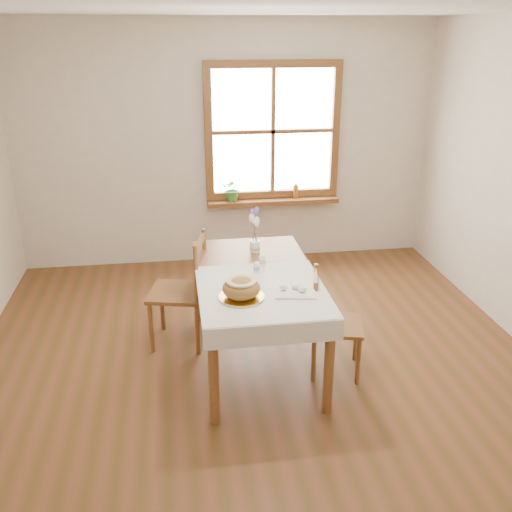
{
  "coord_description": "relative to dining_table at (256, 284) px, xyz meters",
  "views": [
    {
      "loc": [
        -0.58,
        -3.62,
        2.5
      ],
      "look_at": [
        0.0,
        0.3,
        0.9
      ],
      "focal_mm": 40.0,
      "sensor_mm": 36.0,
      "label": 1
    }
  ],
  "objects": [
    {
      "name": "lavender_bouquet",
      "position": [
        0.06,
        0.45,
        0.32
      ],
      "size": [
        0.15,
        0.15,
        0.28
      ],
      "primitive_type": null,
      "color": "#6A579B",
      "rests_on": "flower_vase"
    },
    {
      "name": "room_walls",
      "position": [
        0.0,
        -0.3,
        1.04
      ],
      "size": [
        4.6,
        5.1,
        2.65
      ],
      "color": "beige",
      "rests_on": "ground"
    },
    {
      "name": "pepper_shaker",
      "position": [
        0.07,
        0.13,
        0.14
      ],
      "size": [
        0.06,
        0.06,
        0.1
      ],
      "primitive_type": "cylinder",
      "rotation": [
        0.0,
        0.0,
        -0.25
      ],
      "color": "white",
      "rests_on": "table_linen"
    },
    {
      "name": "dining_table",
      "position": [
        0.0,
        0.0,
        0.0
      ],
      "size": [
        0.9,
        1.6,
        0.75
      ],
      "color": "brown",
      "rests_on": "ground"
    },
    {
      "name": "bread_loaf",
      "position": [
        -0.16,
        -0.41,
        0.18
      ],
      "size": [
        0.26,
        0.26,
        0.14
      ],
      "primitive_type": "ellipsoid",
      "color": "olive",
      "rests_on": "bread_plate"
    },
    {
      "name": "egg_napkin",
      "position": [
        0.22,
        -0.37,
        0.1
      ],
      "size": [
        0.32,
        0.28,
        0.01
      ],
      "primitive_type": "cube",
      "rotation": [
        0.0,
        0.0,
        -0.15
      ],
      "color": "white",
      "rests_on": "table_linen"
    },
    {
      "name": "salt_shaker",
      "position": [
        0.0,
        0.01,
        0.14
      ],
      "size": [
        0.05,
        0.05,
        0.09
      ],
      "primitive_type": "cylinder",
      "rotation": [
        0.0,
        0.0,
        0.04
      ],
      "color": "white",
      "rests_on": "table_linen"
    },
    {
      "name": "table_linen",
      "position": [
        0.0,
        -0.3,
        0.09
      ],
      "size": [
        0.91,
        0.99,
        0.01
      ],
      "primitive_type": "cube",
      "color": "white",
      "rests_on": "dining_table"
    },
    {
      "name": "window",
      "position": [
        0.5,
        2.17,
        0.79
      ],
      "size": [
        1.46,
        0.08,
        1.46
      ],
      "color": "brown",
      "rests_on": "ground"
    },
    {
      "name": "amber_bottle",
      "position": [
        0.75,
        2.1,
        0.13
      ],
      "size": [
        0.06,
        0.06,
        0.17
      ],
      "primitive_type": "cylinder",
      "rotation": [
        0.0,
        0.0,
        0.07
      ],
      "color": "#AC5D1F",
      "rests_on": "window_sill"
    },
    {
      "name": "potted_plant",
      "position": [
        0.05,
        2.1,
        0.15
      ],
      "size": [
        0.25,
        0.28,
        0.2
      ],
      "primitive_type": "imported",
      "rotation": [
        0.0,
        0.0,
        -0.07
      ],
      "color": "#3E7B31",
      "rests_on": "window_sill"
    },
    {
      "name": "eggs",
      "position": [
        0.22,
        -0.37,
        0.13
      ],
      "size": [
        0.25,
        0.23,
        0.05
      ],
      "primitive_type": null,
      "rotation": [
        0.0,
        0.0,
        -0.15
      ],
      "color": "white",
      "rests_on": "egg_napkin"
    },
    {
      "name": "chair_left",
      "position": [
        -0.6,
        0.38,
        -0.19
      ],
      "size": [
        0.55,
        0.54,
        0.95
      ],
      "primitive_type": null,
      "rotation": [
        0.0,
        0.0,
        -1.8
      ],
      "color": "brown",
      "rests_on": "ground"
    },
    {
      "name": "chair_right",
      "position": [
        0.58,
        -0.24,
        -0.25
      ],
      "size": [
        0.49,
        0.47,
        0.82
      ],
      "primitive_type": null,
      "rotation": [
        0.0,
        0.0,
        1.32
      ],
      "color": "brown",
      "rests_on": "ground"
    },
    {
      "name": "ground",
      "position": [
        0.0,
        -0.3,
        -0.66
      ],
      "size": [
        5.0,
        5.0,
        0.0
      ],
      "primitive_type": "plane",
      "color": "brown",
      "rests_on": "ground"
    },
    {
      "name": "flower_vase",
      "position": [
        0.06,
        0.45,
        0.13
      ],
      "size": [
        0.1,
        0.1,
        0.09
      ],
      "primitive_type": "cylinder",
      "rotation": [
        0.0,
        0.0,
        -0.2
      ],
      "color": "white",
      "rests_on": "dining_table"
    },
    {
      "name": "bread_plate",
      "position": [
        -0.16,
        -0.41,
        0.1
      ],
      "size": [
        0.39,
        0.39,
        0.02
      ],
      "primitive_type": "cylinder",
      "rotation": [
        0.0,
        0.0,
        -0.33
      ],
      "color": "white",
      "rests_on": "table_linen"
    },
    {
      "name": "window_sill",
      "position": [
        0.5,
        2.1,
        0.03
      ],
      "size": [
        1.46,
        0.2,
        0.05
      ],
      "color": "brown",
      "rests_on": "ground"
    }
  ]
}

